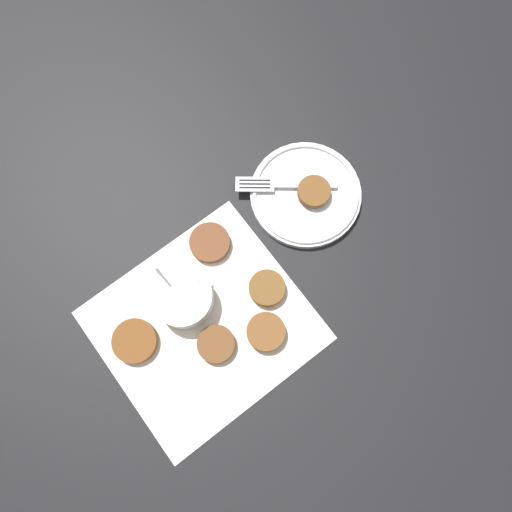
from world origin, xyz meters
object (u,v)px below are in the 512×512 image
(sauce_bowl, at_px, (183,299))
(serving_plate, at_px, (306,194))
(fritter_on_plate, at_px, (312,190))
(fork, at_px, (275,185))

(sauce_bowl, relative_size, serving_plate, 0.55)
(sauce_bowl, height_order, serving_plate, sauce_bowl)
(serving_plate, xyz_separation_m, fritter_on_plate, (0.01, -0.01, 0.02))
(sauce_bowl, height_order, fork, sauce_bowl)
(serving_plate, bearing_deg, fritter_on_plate, -42.22)
(sauce_bowl, relative_size, fork, 0.74)
(fritter_on_plate, height_order, fork, fritter_on_plate)
(fritter_on_plate, bearing_deg, fork, 121.64)
(sauce_bowl, bearing_deg, fork, 5.16)
(fritter_on_plate, bearing_deg, sauce_bowl, 173.41)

